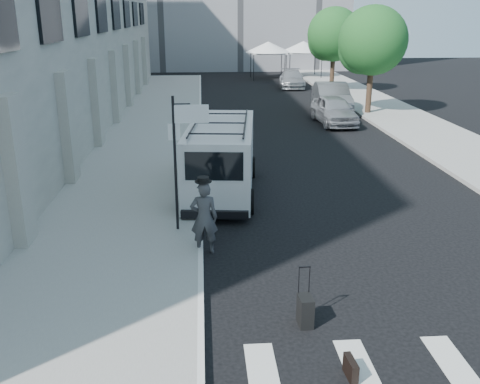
{
  "coord_description": "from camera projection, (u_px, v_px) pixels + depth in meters",
  "views": [
    {
      "loc": [
        -1.89,
        -9.96,
        5.57
      ],
      "look_at": [
        -0.98,
        2.71,
        1.3
      ],
      "focal_mm": 40.0,
      "sensor_mm": 36.0,
      "label": 1
    }
  ],
  "objects": [
    {
      "name": "parked_car_a",
      "position": [
        334.0,
        110.0,
        27.96
      ],
      "size": [
        1.94,
        4.41,
        1.48
      ],
      "primitive_type": "imported",
      "rotation": [
        0.0,
        0.0,
        0.05
      ],
      "color": "gray",
      "rests_on": "ground"
    },
    {
      "name": "cargo_van",
      "position": [
        221.0,
        157.0,
        17.16
      ],
      "size": [
        2.59,
        6.16,
        2.26
      ],
      "rotation": [
        0.0,
        0.0,
        -0.11
      ],
      "color": "silver",
      "rests_on": "ground"
    },
    {
      "name": "sign_pole",
      "position": [
        184.0,
        136.0,
        13.34
      ],
      "size": [
        1.03,
        0.07,
        3.5
      ],
      "color": "black",
      "rests_on": "sidewalk_left"
    },
    {
      "name": "parked_car_b",
      "position": [
        332.0,
        98.0,
        31.35
      ],
      "size": [
        2.19,
        5.25,
        1.69
      ],
      "primitive_type": "imported",
      "rotation": [
        0.0,
        0.0,
        -0.08
      ],
      "color": "#4B4F52",
      "rests_on": "ground"
    },
    {
      "name": "suitcase",
      "position": [
        305.0,
        311.0,
        9.96
      ],
      "size": [
        0.27,
        0.42,
        1.13
      ],
      "rotation": [
        0.0,
        0.0,
        0.06
      ],
      "color": "black",
      "rests_on": "ground"
    },
    {
      "name": "businessman",
      "position": [
        204.0,
        218.0,
        12.79
      ],
      "size": [
        0.66,
        0.44,
        1.81
      ],
      "primitive_type": "imported",
      "rotation": [
        0.0,
        0.0,
        3.14
      ],
      "color": "#3B3B3E",
      "rests_on": "ground"
    },
    {
      "name": "tree_near",
      "position": [
        370.0,
        43.0,
        29.61
      ],
      "size": [
        3.8,
        3.83,
        6.03
      ],
      "color": "black",
      "rests_on": "ground"
    },
    {
      "name": "tent_left",
      "position": [
        268.0,
        47.0,
        46.66
      ],
      "size": [
        4.0,
        4.0,
        3.2
      ],
      "color": "black",
      "rests_on": "ground"
    },
    {
      "name": "sidewalk_left",
      "position": [
        154.0,
        131.0,
        26.14
      ],
      "size": [
        4.5,
        48.0,
        0.15
      ],
      "primitive_type": "cube",
      "color": "gray",
      "rests_on": "ground"
    },
    {
      "name": "sidewalk_right",
      "position": [
        391.0,
        113.0,
        30.81
      ],
      "size": [
        4.0,
        56.0,
        0.15
      ],
      "primitive_type": "cube",
      "color": "gray",
      "rests_on": "ground"
    },
    {
      "name": "parked_car_c",
      "position": [
        292.0,
        79.0,
        41.79
      ],
      "size": [
        2.3,
        4.72,
        1.32
      ],
      "primitive_type": "imported",
      "rotation": [
        0.0,
        0.0,
        -0.1
      ],
      "color": "#929599",
      "rests_on": "ground"
    },
    {
      "name": "tent_right",
      "position": [
        303.0,
        47.0,
        47.34
      ],
      "size": [
        4.0,
        4.0,
        3.2
      ],
      "color": "black",
      "rests_on": "ground"
    },
    {
      "name": "tree_far",
      "position": [
        332.0,
        36.0,
        38.12
      ],
      "size": [
        3.8,
        3.83,
        6.03
      ],
      "color": "black",
      "rests_on": "ground"
    },
    {
      "name": "ground",
      "position": [
        295.0,
        290.0,
        11.32
      ],
      "size": [
        120.0,
        120.0,
        0.0
      ],
      "primitive_type": "plane",
      "color": "black",
      "rests_on": "ground"
    },
    {
      "name": "briefcase",
      "position": [
        351.0,
        369.0,
        8.54
      ],
      "size": [
        0.15,
        0.45,
        0.34
      ],
      "primitive_type": "cube",
      "rotation": [
        0.0,
        0.0,
        0.07
      ],
      "color": "black",
      "rests_on": "ground"
    }
  ]
}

